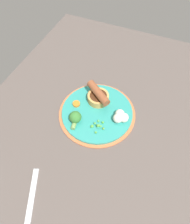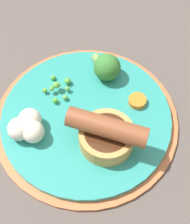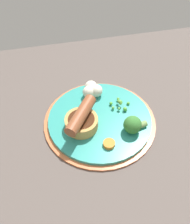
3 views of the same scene
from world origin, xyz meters
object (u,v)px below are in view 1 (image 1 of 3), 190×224
Objects in this scene: pea_pile at (97,126)px; cauliflower_floret at (120,117)px; broccoli_floret_near at (75,118)px; fork at (31,200)px; dinner_plate at (97,113)px; sausage_pudding at (98,96)px; carrot_slice_1 at (76,104)px.

cauliflower_floret is (-6.15, 6.19, 0.77)cm from pea_pile.
broccoli_floret_near reaches higher than pea_pile.
fork is (28.95, -8.39, -2.04)cm from pea_pile.
dinner_plate is 9.13cm from broccoli_floret_near.
dinner_plate is at bearing -35.98° from sausage_pudding.
pea_pile is (6.11, 2.63, 1.77)cm from dinner_plate.
sausage_pudding is 8.67cm from carrot_slice_1.
sausage_pudding is 40.36cm from fork.
pea_pile is 0.30× the size of fork.
cauliflower_floret reaches higher than dinner_plate.
carrot_slice_1 reaches higher than dinner_plate.
sausage_pudding is at bearing -115.12° from cauliflower_floret.
cauliflower_floret is 1.99× the size of carrot_slice_1.
pea_pile reaches higher than fork.
sausage_pudding is at bearing -161.66° from dinner_plate.
fork is (28.32, -0.31, -3.16)cm from broccoli_floret_near.
sausage_pudding is at bearing -29.65° from broccoli_floret_near.
broccoli_floret_near reaches higher than fork.
pea_pile is at bearing 23.28° from dinner_plate.
dinner_plate is at bearing -156.72° from pea_pile.
fork is at bearing -60.20° from sausage_pudding.
pea_pile is 1.94× the size of carrot_slice_1.
sausage_pudding reaches higher than broccoli_floret_near.
pea_pile reaches higher than dinner_plate.
broccoli_floret_near is at bearing -38.96° from dinner_plate.
sausage_pudding is at bearing 150.88° from fork.
dinner_plate is at bearing -89.72° from cauliflower_floret.
sausage_pudding reaches higher than dinner_plate.
fork is at bearing -9.33° from dinner_plate.
carrot_slice_1 is at bearing -88.83° from dinner_plate.
sausage_pudding reaches higher than pea_pile.
sausage_pudding is 3.97× the size of carrot_slice_1.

